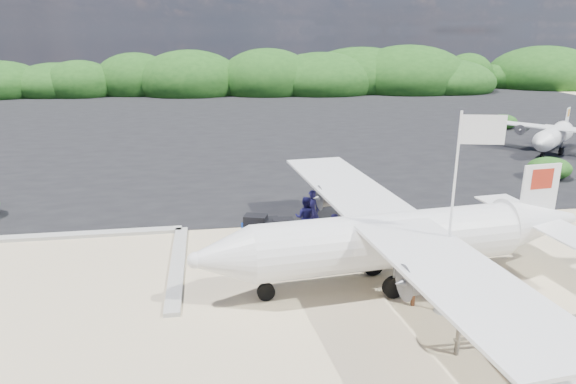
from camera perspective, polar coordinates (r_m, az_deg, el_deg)
The scene contains 14 objects.
ground at distance 18.00m, azimuth 2.22°, elevation -9.36°, with size 160.00×160.00×0.00m, color beige.
asphalt_apron at distance 46.58m, azimuth -4.85°, elevation 7.38°, with size 90.00×50.00×0.04m, color #B2B2B2, non-canonical shape.
lagoon at distance 19.95m, azimuth -25.29°, elevation -8.35°, with size 9.00×7.00×0.40m, color #B2B2B2, non-canonical shape.
walkway_pad at distance 15.36m, azimuth 28.64°, elevation -16.87°, with size 3.50×2.50×0.10m, color #B2B2B2, non-canonical shape.
vegetation_band at distance 71.29m, azimuth -6.35°, elevation 10.84°, with size 124.00×8.00×4.40m, color #B2B2B2, non-canonical shape.
fence at distance 16.29m, azimuth 27.95°, elevation -14.71°, with size 6.40×2.00×1.10m, color #B2B2B2, non-canonical shape.
baggage_cart at distance 19.70m, azimuth -1.66°, elevation -6.88°, with size 2.57×1.47×1.29m, color #0D41C3, non-canonical shape.
flagpole at distance 16.63m, azimuth 16.69°, elevation -12.57°, with size 1.22×0.51×6.08m, color white, non-canonical shape.
signboard at distance 16.96m, azimuth 16.41°, elevation -11.92°, with size 1.88×0.18×1.54m, color #572F18, non-canonical shape.
crew_a at distance 21.39m, azimuth 2.65°, elevation -2.17°, with size 0.68×0.45×1.88m, color #141244.
crew_b at distance 20.84m, azimuth 1.94°, elevation -2.85°, with size 0.86×0.67×1.78m, color #141244.
crew_c at distance 18.56m, azimuth 5.22°, elevation -5.26°, with size 1.14×0.47×1.94m, color #141244.
aircraft_large at distance 43.84m, azimuth 11.82°, elevation 6.43°, with size 16.18×16.18×4.85m, color #B2B2B2, non-canonical shape.
aircraft_small at distance 52.47m, azimuth -17.90°, elevation 7.74°, with size 7.58×7.58×2.73m, color #B2B2B2, non-canonical shape.
Camera 1 is at (-3.14, -15.76, 8.13)m, focal length 32.00 mm.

